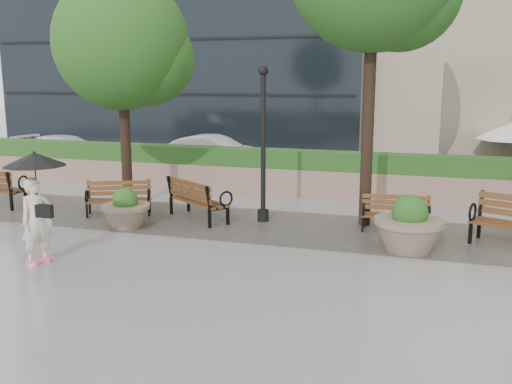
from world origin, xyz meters
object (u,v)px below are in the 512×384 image
(bench_1, at_px, (119,206))
(planter_left, at_px, (126,212))
(car_left, at_px, (67,151))
(car_right, at_px, (214,154))
(bench_2, at_px, (198,208))
(planter_right, at_px, (409,229))
(lamppost, at_px, (263,155))
(pedestrian, at_px, (36,197))
(bench_3, at_px, (395,221))

(bench_1, bearing_deg, planter_left, -77.19)
(car_left, xyz_separation_m, car_right, (6.07, 0.67, 0.06))
(bench_2, distance_m, planter_left, 1.82)
(planter_right, height_order, car_right, car_right)
(bench_1, relative_size, bench_2, 0.88)
(car_left, bearing_deg, bench_2, -126.76)
(lamppost, distance_m, pedestrian, 5.44)
(bench_2, distance_m, lamppost, 2.13)
(bench_3, bearing_deg, pedestrian, -149.66)
(pedestrian, bearing_deg, bench_2, 2.85)
(pedestrian, bearing_deg, planter_left, 19.13)
(lamppost, height_order, car_left, lamppost)
(bench_2, xyz_separation_m, pedestrian, (-1.52, -4.11, 1.00))
(planter_right, relative_size, car_left, 0.33)
(bench_2, height_order, planter_left, bench_2)
(bench_2, height_order, planter_right, planter_right)
(bench_2, bearing_deg, car_right, -37.38)
(car_left, bearing_deg, planter_right, -118.62)
(planter_left, distance_m, car_left, 10.60)
(lamppost, height_order, car_right, lamppost)
(lamppost, relative_size, pedestrian, 1.77)
(bench_1, relative_size, planter_left, 1.51)
(bench_1, bearing_deg, planter_right, -32.60)
(car_right, bearing_deg, planter_left, -169.71)
(bench_1, relative_size, car_left, 0.41)
(bench_3, distance_m, planter_left, 6.33)
(bench_3, xyz_separation_m, planter_left, (-6.13, -1.56, 0.13))
(bench_3, distance_m, car_left, 14.70)
(planter_right, distance_m, pedestrian, 7.36)
(planter_left, xyz_separation_m, lamppost, (2.93, 1.57, 1.28))
(car_left, height_order, pedestrian, pedestrian)
(bench_3, xyz_separation_m, lamppost, (-3.20, 0.01, 1.42))
(planter_right, height_order, lamppost, lamppost)
(planter_left, bearing_deg, car_right, 97.38)
(bench_2, height_order, car_left, car_left)
(bench_3, relative_size, car_right, 0.38)
(bench_1, bearing_deg, pedestrian, -106.04)
(bench_1, bearing_deg, bench_2, -19.58)
(bench_1, height_order, car_left, car_left)
(bench_3, distance_m, planter_right, 1.55)
(planter_right, bearing_deg, planter_left, -179.44)
(bench_2, xyz_separation_m, bench_3, (4.81, 0.31, -0.06))
(bench_1, distance_m, bench_3, 6.97)
(bench_2, relative_size, car_left, 0.46)
(bench_2, bearing_deg, planter_right, -158.80)
(bench_1, relative_size, car_right, 0.42)
(bench_1, xyz_separation_m, planter_right, (7.31, -0.99, 0.21))
(bench_2, bearing_deg, pedestrian, 103.78)
(car_left, distance_m, car_right, 6.11)
(bench_2, relative_size, bench_3, 1.24)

